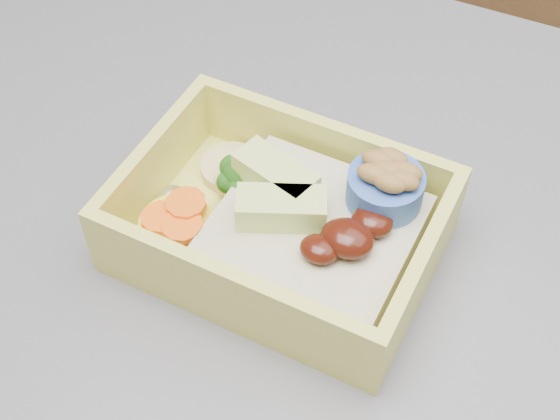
% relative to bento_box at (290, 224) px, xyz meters
% --- Properties ---
extents(bento_box, '(0.18, 0.13, 0.06)m').
position_rel_bento_box_xyz_m(bento_box, '(0.00, 0.00, 0.00)').
color(bento_box, '#DDDA5B').
rests_on(bento_box, island).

